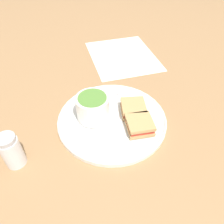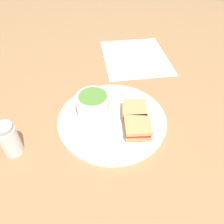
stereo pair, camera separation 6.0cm
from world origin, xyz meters
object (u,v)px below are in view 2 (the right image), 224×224
Objects in this scene: sandwich_half_far at (134,110)px; salt_shaker at (9,139)px; spoon at (97,99)px; soup_bowl at (93,106)px; sandwich_half_near at (137,128)px.

salt_shaker reaches higher than sandwich_half_far.
sandwich_half_far is (-0.12, 0.04, 0.01)m from spoon.
sandwich_half_far reaches higher than spoon.
salt_shaker is at bearing 21.45° from spoon.
spoon is at bearing -127.63° from salt_shaker.
soup_bowl reaches higher than sandwich_half_near.
soup_bowl is 1.20× the size of sandwich_half_far.
salt_shaker is (0.16, 0.21, 0.02)m from spoon.
salt_shaker is at bearing 41.21° from soup_bowl.
sandwich_half_near reaches higher than spoon.
salt_shaker reaches higher than sandwich_half_near.
sandwich_half_near is at bearing 163.17° from soup_bowl.
sandwich_half_far is 0.83× the size of salt_shaker.
salt_shaker is at bearing 31.68° from sandwich_half_far.
sandwich_half_near is (-0.13, 0.04, -0.02)m from soup_bowl.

